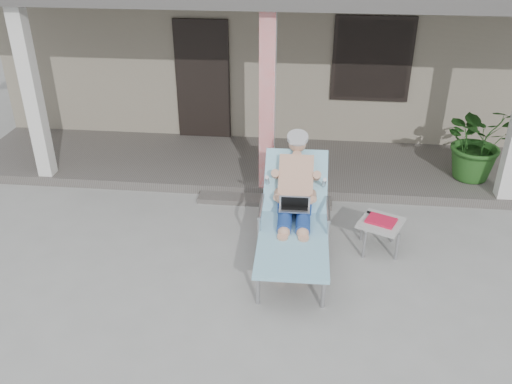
# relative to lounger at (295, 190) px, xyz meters

# --- Properties ---
(ground) EXTENTS (60.00, 60.00, 0.00)m
(ground) POSITION_rel_lounger_xyz_m (-0.48, -0.64, -0.88)
(ground) COLOR #9E9E99
(ground) RESTS_ON ground
(house) EXTENTS (10.40, 5.40, 3.30)m
(house) POSITION_rel_lounger_xyz_m (-0.48, 5.85, 0.79)
(house) COLOR gray
(house) RESTS_ON ground
(porch_deck) EXTENTS (10.00, 2.00, 0.15)m
(porch_deck) POSITION_rel_lounger_xyz_m (-0.48, 2.36, -0.81)
(porch_deck) COLOR #605B56
(porch_deck) RESTS_ON ground
(porch_step) EXTENTS (2.00, 0.30, 0.07)m
(porch_step) POSITION_rel_lounger_xyz_m (-0.48, 1.21, -0.84)
(porch_step) COLOR #605B56
(porch_step) RESTS_ON ground
(lounger) EXTENTS (0.86, 2.22, 1.43)m
(lounger) POSITION_rel_lounger_xyz_m (0.00, 0.00, 0.00)
(lounger) COLOR #B7B7BC
(lounger) RESTS_ON ground
(side_table) EXTENTS (0.67, 0.67, 0.45)m
(side_table) POSITION_rel_lounger_xyz_m (1.09, 0.13, -0.50)
(side_table) COLOR #B1B1AC
(side_table) RESTS_ON ground
(potted_palm) EXTENTS (1.29, 1.17, 1.23)m
(potted_palm) POSITION_rel_lounger_xyz_m (2.72, 2.10, -0.11)
(potted_palm) COLOR #26591E
(potted_palm) RESTS_ON porch_deck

